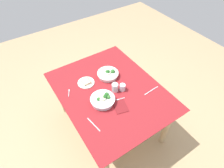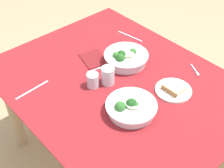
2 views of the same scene
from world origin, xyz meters
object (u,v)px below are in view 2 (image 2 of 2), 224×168
water_glass_center (108,76)px  broccoli_bowl_far (126,58)px  fork_by_near_bowl (195,70)px  table_knife_right (130,36)px  water_glass_side (93,80)px  broccoli_bowl_near (131,107)px  fork_by_far_bowl (96,69)px  bread_side_plate (173,90)px  napkin_folded_upper (94,59)px  table_knife_left (32,90)px

water_glass_center → broccoli_bowl_far: bearing=108.6°
broccoli_bowl_far → fork_by_near_bowl: (0.32, 0.25, -0.03)m
water_glass_center → table_knife_right: bearing=121.2°
water_glass_side → table_knife_right: size_ratio=0.41×
broccoli_bowl_near → water_glass_side: 0.28m
water_glass_side → fork_by_far_bowl: 0.15m
bread_side_plate → napkin_folded_upper: bread_side_plate is taller
bread_side_plate → table_knife_left: bearing=-132.6°
bread_side_plate → fork_by_near_bowl: (-0.03, 0.23, -0.01)m
water_glass_center → fork_by_far_bowl: 0.14m
fork_by_near_bowl → table_knife_right: bearing=-148.3°
bread_side_plate → fork_by_far_bowl: size_ratio=2.02×
table_knife_left → napkin_folded_upper: bearing=-4.6°
table_knife_right → water_glass_center: bearing=112.3°
water_glass_side → fork_by_far_bowl: water_glass_side is taller
bread_side_plate → table_knife_left: bread_side_plate is taller
fork_by_near_bowl → table_knife_right: (-0.51, -0.03, -0.00)m
broccoli_bowl_far → water_glass_center: 0.21m
broccoli_bowl_near → fork_by_far_bowl: 0.39m
water_glass_center → fork_by_far_bowl: size_ratio=1.05×
table_knife_left → table_knife_right: (-0.03, 0.76, 0.00)m
broccoli_bowl_near → bread_side_plate: 0.28m
water_glass_side → table_knife_right: 0.54m
water_glass_side → broccoli_bowl_far: bearing=96.4°
napkin_folded_upper → broccoli_bowl_far: bearing=37.8°
broccoli_bowl_near → table_knife_right: size_ratio=1.32×
broccoli_bowl_near → fork_by_near_bowl: 0.51m
table_knife_left → table_knife_right: 0.76m
water_glass_center → fork_by_near_bowl: water_glass_center is taller
bread_side_plate → napkin_folded_upper: 0.52m
water_glass_side → fork_by_near_bowl: (0.29, 0.53, -0.04)m
fork_by_near_bowl → table_knife_left: size_ratio=0.47×
fork_by_far_bowl → broccoli_bowl_far: bearing=-8.3°
broccoli_bowl_near → bread_side_plate: bearing=81.5°
broccoli_bowl_far → table_knife_left: size_ratio=1.26×
water_glass_center → broccoli_bowl_near: bearing=-14.7°
table_knife_right → fork_by_near_bowl: bearing=174.2°
broccoli_bowl_near → water_glass_center: bearing=165.3°
broccoli_bowl_near → table_knife_left: (-0.47, -0.28, -0.03)m
fork_by_far_bowl → napkin_folded_upper: 0.10m
broccoli_bowl_near → fork_by_far_bowl: bearing=167.0°
bread_side_plate → fork_by_far_bowl: bearing=-155.5°
bread_side_plate → napkin_folded_upper: bearing=-164.9°
broccoli_bowl_far → table_knife_right: bearing=130.2°
fork_by_near_bowl → table_knife_right: 0.51m
fork_by_near_bowl → napkin_folded_upper: 0.60m
water_glass_side → fork_by_far_bowl: bearing=134.3°
fork_by_near_bowl → napkin_folded_upper: bearing=-113.8°
water_glass_center → fork_by_near_bowl: 0.52m
broccoli_bowl_far → napkin_folded_upper: (-0.15, -0.12, -0.03)m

